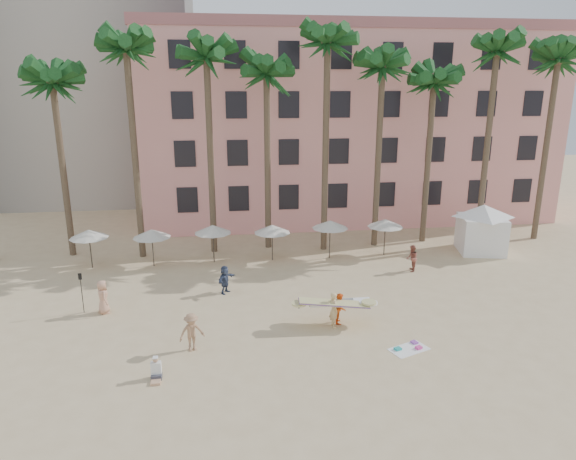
# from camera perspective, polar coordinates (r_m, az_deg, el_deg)

# --- Properties ---
(ground) EXTENTS (120.00, 120.00, 0.00)m
(ground) POSITION_cam_1_polar(r_m,az_deg,el_deg) (24.37, 3.69, -12.94)
(ground) COLOR #D1B789
(ground) RESTS_ON ground
(pink_hotel) EXTENTS (35.00, 14.00, 16.00)m
(pink_hotel) POSITION_cam_1_polar(r_m,az_deg,el_deg) (48.39, 6.18, 11.42)
(pink_hotel) COLOR pink
(pink_hotel) RESTS_ON ground
(palm_row) EXTENTS (44.40, 5.40, 16.30)m
(palm_row) POSITION_cam_1_polar(r_m,az_deg,el_deg) (36.24, 0.15, 17.87)
(palm_row) COLOR brown
(palm_row) RESTS_ON ground
(umbrella_row) EXTENTS (22.50, 2.70, 2.73)m
(umbrella_row) POSITION_cam_1_polar(r_m,az_deg,el_deg) (34.74, -5.06, 0.15)
(umbrella_row) COLOR #332B23
(umbrella_row) RESTS_ON ground
(cabana) EXTENTS (5.33, 5.33, 3.50)m
(cabana) POSITION_cam_1_polar(r_m,az_deg,el_deg) (39.26, 20.76, 0.61)
(cabana) COLOR white
(cabana) RESTS_ON ground
(beach_towel) EXTENTS (2.04, 1.60, 0.14)m
(beach_towel) POSITION_cam_1_polar(r_m,az_deg,el_deg) (24.87, 13.34, -12.65)
(beach_towel) COLOR white
(beach_towel) RESTS_ON ground
(carrier_yellow) EXTENTS (3.54, 1.05, 1.84)m
(carrier_yellow) POSITION_cam_1_polar(r_m,az_deg,el_deg) (25.89, 5.13, -8.58)
(carrier_yellow) COLOR tan
(carrier_yellow) RESTS_ON ground
(carrier_white) EXTENTS (3.13, 1.25, 1.58)m
(carrier_white) POSITION_cam_1_polar(r_m,az_deg,el_deg) (26.44, 5.78, -8.47)
(carrier_white) COLOR orange
(carrier_white) RESTS_ON ground
(beachgoers) EXTENTS (19.35, 9.61, 1.83)m
(beachgoers) POSITION_cam_1_polar(r_m,az_deg,el_deg) (28.22, -5.45, -6.79)
(beachgoers) COLOR brown
(beachgoers) RESTS_ON ground
(paddle) EXTENTS (0.18, 0.04, 2.23)m
(paddle) POSITION_cam_1_polar(r_m,az_deg,el_deg) (29.27, -21.99, -5.98)
(paddle) COLOR black
(paddle) RESTS_ON ground
(seated_man) EXTENTS (0.43, 0.75, 0.97)m
(seated_man) POSITION_cam_1_polar(r_m,az_deg,el_deg) (22.58, -14.44, -15.01)
(seated_man) COLOR #3F3F4C
(seated_man) RESTS_ON ground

